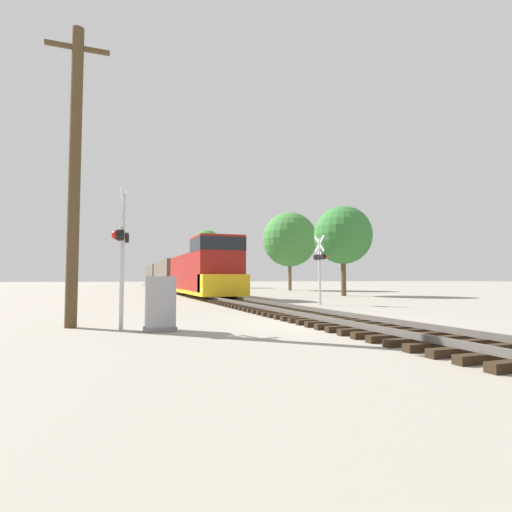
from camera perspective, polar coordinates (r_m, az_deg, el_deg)
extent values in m
plane|color=gray|center=(13.22, 10.46, -9.34)|extent=(400.00, 400.00, 0.00)
cube|color=black|center=(8.79, 29.83, -11.54)|extent=(2.60, 0.22, 0.16)
cube|color=black|center=(9.19, 26.93, -11.23)|extent=(2.60, 0.22, 0.16)
cube|color=black|center=(9.61, 24.29, -10.93)|extent=(2.60, 0.22, 0.16)
cube|color=black|center=(10.05, 21.87, -10.64)|extent=(2.60, 0.22, 0.16)
cube|color=black|center=(10.51, 19.67, -10.36)|extent=(2.60, 0.22, 0.16)
cube|color=black|center=(10.97, 17.65, -10.08)|extent=(2.60, 0.22, 0.16)
cube|color=black|center=(11.45, 15.81, -9.82)|extent=(2.60, 0.22, 0.16)
cube|color=black|center=(11.95, 14.12, -9.57)|extent=(2.60, 0.22, 0.16)
cube|color=black|center=(12.45, 12.56, -9.33)|extent=(2.60, 0.22, 0.16)
cube|color=black|center=(12.96, 11.13, -9.11)|extent=(2.60, 0.22, 0.16)
cube|color=black|center=(13.47, 9.81, -8.89)|extent=(2.60, 0.22, 0.16)
cube|color=black|center=(14.00, 8.59, -8.69)|extent=(2.60, 0.22, 0.16)
cube|color=black|center=(14.52, 7.45, -8.50)|extent=(2.60, 0.22, 0.16)
cube|color=black|center=(15.06, 6.40, -8.32)|extent=(2.60, 0.22, 0.16)
cube|color=black|center=(15.60, 5.42, -8.16)|extent=(2.60, 0.22, 0.16)
cube|color=black|center=(16.14, 4.51, -8.00)|extent=(2.60, 0.22, 0.16)
cube|color=black|center=(16.69, 3.66, -7.84)|extent=(2.60, 0.22, 0.16)
cube|color=black|center=(17.24, 2.87, -7.70)|extent=(2.60, 0.22, 0.16)
cube|color=black|center=(17.80, 2.12, -7.56)|extent=(2.60, 0.22, 0.16)
cube|color=black|center=(18.35, 1.42, -7.44)|extent=(2.60, 0.22, 0.16)
cube|color=black|center=(18.91, 0.76, -7.31)|extent=(2.60, 0.22, 0.16)
cube|color=black|center=(19.47, 0.14, -7.20)|extent=(2.60, 0.22, 0.16)
cube|color=black|center=(20.04, -0.45, -7.09)|extent=(2.60, 0.22, 0.16)
cube|color=black|center=(20.60, -1.00, -6.98)|extent=(2.60, 0.22, 0.16)
cube|color=black|center=(21.17, -1.52, -6.88)|extent=(2.60, 0.22, 0.16)
cube|color=black|center=(21.74, -2.02, -6.79)|extent=(2.60, 0.22, 0.16)
cube|color=black|center=(22.31, -2.49, -6.70)|extent=(2.60, 0.22, 0.16)
cube|color=black|center=(22.89, -2.94, -6.61)|extent=(2.60, 0.22, 0.16)
cube|color=black|center=(23.46, -3.36, -6.53)|extent=(2.60, 0.22, 0.16)
cube|color=black|center=(24.04, -3.76, -6.45)|extent=(2.60, 0.22, 0.16)
cube|color=black|center=(24.61, -4.15, -6.37)|extent=(2.60, 0.22, 0.16)
cube|color=black|center=(25.19, -4.52, -6.30)|extent=(2.60, 0.22, 0.16)
cube|color=black|center=(25.77, -4.87, -6.23)|extent=(2.60, 0.22, 0.16)
cube|color=black|center=(26.35, -5.20, -6.16)|extent=(2.60, 0.22, 0.16)
cube|color=black|center=(26.93, -5.52, -6.10)|extent=(2.60, 0.22, 0.16)
cube|color=black|center=(27.51, -5.83, -6.04)|extent=(2.60, 0.22, 0.16)
cube|color=black|center=(28.09, -6.13, -5.98)|extent=(2.60, 0.22, 0.16)
cube|color=black|center=(28.68, -6.41, -5.92)|extent=(2.60, 0.22, 0.16)
cube|color=black|center=(29.26, -6.68, -5.87)|extent=(2.60, 0.22, 0.16)
cube|color=black|center=(29.85, -6.94, -5.82)|extent=(2.60, 0.22, 0.16)
cube|color=black|center=(30.43, -7.19, -5.76)|extent=(2.60, 0.22, 0.16)
cube|color=black|center=(31.02, -7.43, -5.72)|extent=(2.60, 0.22, 0.16)
cube|color=black|center=(31.60, -7.66, -5.67)|extent=(2.60, 0.22, 0.16)
cube|color=#56514C|center=(12.86, 7.65, -8.49)|extent=(0.07, 160.00, 0.15)
cube|color=#56514C|center=(13.57, 13.10, -8.16)|extent=(0.07, 160.00, 0.15)
cube|color=maroon|center=(34.98, -8.83, -2.52)|extent=(2.57, 11.43, 3.09)
cube|color=maroon|center=(27.18, -5.64, -1.41)|extent=(3.02, 3.59, 3.97)
cube|color=black|center=(27.26, -5.62, 1.53)|extent=(3.05, 3.63, 0.87)
cube|color=gold|center=(25.43, -4.67, -4.19)|extent=(3.02, 1.63, 1.39)
cube|color=gold|center=(32.59, -8.03, -4.98)|extent=(3.08, 16.00, 0.24)
cube|color=black|center=(27.42, -5.79, -5.17)|extent=(1.58, 2.20, 1.00)
cube|color=black|center=(37.80, -9.66, -4.62)|extent=(1.58, 2.20, 1.00)
cube|color=brown|center=(49.36, -12.01, -2.62)|extent=(2.87, 14.31, 3.23)
cube|color=black|center=(44.76, -11.24, -4.45)|extent=(1.58, 2.20, 0.90)
cube|color=black|center=(53.98, -12.69, -4.23)|extent=(1.58, 2.20, 0.90)
cube|color=brown|center=(65.25, -13.89, -2.74)|extent=(2.87, 14.31, 3.23)
cube|color=black|center=(60.63, -13.46, -4.11)|extent=(1.58, 2.20, 0.90)
cube|color=black|center=(69.88, -14.29, -3.98)|extent=(1.58, 2.20, 0.90)
cylinder|color=#B7B7BC|center=(11.76, -18.57, -0.69)|extent=(0.12, 0.12, 3.81)
cube|color=white|center=(11.93, -18.43, 7.03)|extent=(0.22, 0.91, 0.93)
cube|color=white|center=(11.93, -18.43, 7.03)|extent=(0.22, 0.91, 0.93)
cube|color=black|center=(11.81, -18.51, 2.68)|extent=(0.23, 0.85, 0.06)
cylinder|color=black|center=(12.15, -18.20, 2.51)|extent=(0.24, 0.33, 0.30)
sphere|color=red|center=(12.17, -18.67, 2.51)|extent=(0.26, 0.26, 0.26)
cylinder|color=black|center=(11.46, -18.83, 2.86)|extent=(0.24, 0.33, 0.30)
sphere|color=red|center=(11.48, -19.32, 2.86)|extent=(0.26, 0.26, 0.26)
cube|color=white|center=(11.85, -18.47, 4.41)|extent=(0.09, 0.32, 0.20)
cylinder|color=#B7B7BC|center=(21.94, 9.09, -2.19)|extent=(0.12, 0.12, 3.62)
cube|color=white|center=(22.02, 9.06, 1.75)|extent=(0.09, 0.93, 0.93)
cube|color=white|center=(22.02, 9.06, 1.75)|extent=(0.09, 0.93, 0.93)
cube|color=black|center=(21.97, 9.07, -0.14)|extent=(0.12, 0.86, 0.06)
cylinder|color=black|center=(21.67, 9.57, -0.09)|extent=(0.20, 0.31, 0.30)
sphere|color=red|center=(21.73, 9.79, -0.10)|extent=(0.26, 0.26, 0.26)
cylinder|color=black|center=(21.97, 9.07, -0.14)|extent=(0.20, 0.31, 0.30)
sphere|color=red|center=(22.02, 9.29, -0.14)|extent=(0.26, 0.26, 0.26)
cylinder|color=black|center=(22.26, 8.59, -0.18)|extent=(0.20, 0.31, 0.30)
sphere|color=red|center=(22.32, 8.81, -0.19)|extent=(0.26, 0.26, 0.26)
cube|color=white|center=(21.98, 9.07, 0.32)|extent=(0.05, 0.32, 0.20)
cube|color=slate|center=(11.23, -13.57, -10.09)|extent=(0.85, 0.62, 0.12)
cube|color=#939399|center=(11.17, -13.52, -6.33)|extent=(0.77, 0.56, 1.35)
cylinder|color=#4C3A23|center=(13.13, -24.50, 10.51)|extent=(0.34, 0.34, 8.94)
cube|color=#4C3A23|center=(14.53, -24.10, 25.51)|extent=(1.80, 0.12, 0.12)
cylinder|color=brown|center=(34.10, 12.39, -2.53)|extent=(0.42, 0.42, 3.63)
sphere|color=#337533|center=(34.30, 12.33, 2.95)|extent=(4.88, 4.88, 4.88)
cylinder|color=brown|center=(48.86, 4.86, -2.44)|extent=(0.40, 0.40, 4.25)
sphere|color=#3D7F38|center=(49.09, 4.83, 2.38)|extent=(6.67, 6.67, 6.67)
cylinder|color=brown|center=(65.09, -7.08, -2.08)|extent=(0.30, 0.30, 5.51)
sphere|color=#3D7F38|center=(65.32, -7.06, 1.61)|extent=(4.83, 4.83, 4.83)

